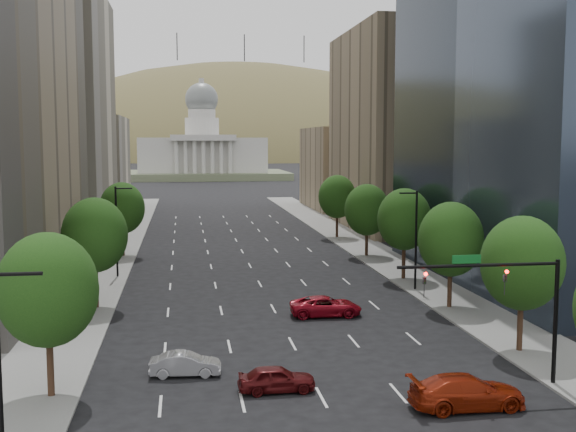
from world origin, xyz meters
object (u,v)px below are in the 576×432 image
traffic_signal (514,294)px  car_silver (185,364)px  car_red_near (467,392)px  car_red_far (326,306)px  car_maroon (277,379)px  capitol (202,155)px

traffic_signal → car_silver: 18.71m
car_red_near → car_red_far: 19.88m
traffic_signal → car_maroon: bearing=174.5°
car_silver → capitol: bearing=2.0°
car_red_near → car_silver: bearing=62.1°
capitol → car_silver: size_ratio=14.76×
traffic_signal → car_maroon: 13.55m
car_red_near → car_maroon: 9.90m
capitol → car_red_near: capitol is taller
capitol → car_red_far: (3.70, -202.64, -7.81)m
car_silver → car_red_far: bearing=-36.8°
car_red_near → capitol: bearing=0.9°
traffic_signal → capitol: capitol is taller
car_red_far → car_red_near: bearing=-169.0°
car_red_far → car_maroon: bearing=161.2°
capitol → traffic_signal: bearing=-87.3°
car_red_near → car_red_far: bearing=8.5°
car_red_far → traffic_signal: bearing=-156.5°
car_red_near → car_silver: car_red_near is taller
car_maroon → car_silver: bearing=54.9°
capitol → car_silver: (-7.04, -215.13, -7.91)m
car_red_near → car_maroon: (-9.15, 3.78, -0.14)m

